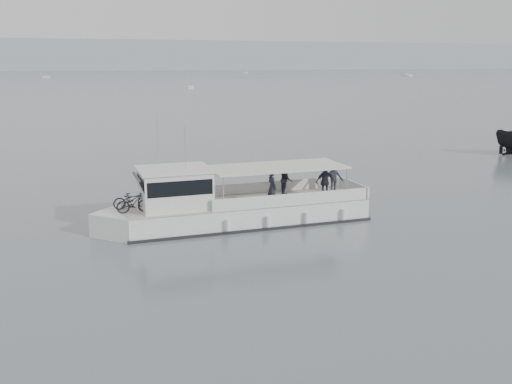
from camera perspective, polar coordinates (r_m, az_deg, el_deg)
name	(u,v)px	position (r m, az deg, el deg)	size (l,w,h in m)	color
ground	(257,228)	(28.87, 0.15, -3.57)	(1400.00, 1400.00, 0.00)	#505A5F
headland	(65,55)	(586.26, -18.53, 12.83)	(1400.00, 90.00, 28.00)	#939EA8
tour_boat	(224,206)	(29.15, -3.24, -1.44)	(14.24, 3.68, 5.96)	white
moored_fleet	(73,80)	(265.45, -17.85, 10.61)	(387.47, 319.18, 9.84)	white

